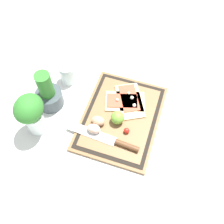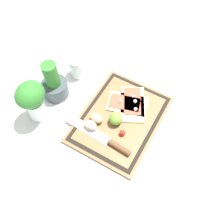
# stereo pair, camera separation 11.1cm
# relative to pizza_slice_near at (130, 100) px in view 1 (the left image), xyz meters

# --- Properties ---
(ground_plane) EXTENTS (6.00, 6.00, 0.00)m
(ground_plane) POSITION_rel_pizza_slice_near_xyz_m (-0.09, 0.01, -0.02)
(ground_plane) COLOR silver
(cutting_board) EXTENTS (0.42, 0.32, 0.02)m
(cutting_board) POSITION_rel_pizza_slice_near_xyz_m (-0.09, 0.01, -0.01)
(cutting_board) COLOR brown
(cutting_board) RESTS_ON ground_plane
(pizza_slice_near) EXTENTS (0.21, 0.18, 0.02)m
(pizza_slice_near) POSITION_rel_pizza_slice_near_xyz_m (0.00, 0.00, 0.00)
(pizza_slice_near) COLOR beige
(pizza_slice_near) RESTS_ON cutting_board
(pizza_slice_far) EXTENTS (0.15, 0.19, 0.02)m
(pizza_slice_far) POSITION_rel_pizza_slice_near_xyz_m (-0.01, 0.02, 0.00)
(pizza_slice_far) COLOR beige
(pizza_slice_far) RESTS_ON cutting_board
(knife) EXTENTS (0.05, 0.32, 0.02)m
(knife) POSITION_rel_pizza_slice_near_xyz_m (-0.21, 0.00, 0.00)
(knife) COLOR silver
(knife) RESTS_ON cutting_board
(egg_brown) EXTENTS (0.04, 0.06, 0.04)m
(egg_brown) POSITION_rel_pizza_slice_near_xyz_m (-0.15, 0.09, 0.01)
(egg_brown) COLOR tan
(egg_brown) RESTS_ON cutting_board
(egg_pink) EXTENTS (0.04, 0.06, 0.04)m
(egg_pink) POSITION_rel_pizza_slice_near_xyz_m (-0.19, 0.10, 0.01)
(egg_pink) COLOR beige
(egg_pink) RESTS_ON cutting_board
(lime) EXTENTS (0.06, 0.06, 0.06)m
(lime) POSITION_rel_pizza_slice_near_xyz_m (-0.11, 0.02, 0.02)
(lime) COLOR #70A838
(lime) RESTS_ON cutting_board
(cherry_tomato_red) EXTENTS (0.02, 0.02, 0.02)m
(cherry_tomato_red) POSITION_rel_pizza_slice_near_xyz_m (-0.15, -0.03, 0.01)
(cherry_tomato_red) COLOR red
(cherry_tomato_red) RESTS_ON cutting_board
(herb_pot) EXTENTS (0.11, 0.11, 0.20)m
(herb_pot) POSITION_rel_pizza_slice_near_xyz_m (-0.11, 0.33, 0.05)
(herb_pot) COLOR #3D474C
(herb_pot) RESTS_ON ground_plane
(sauce_jar) EXTENTS (0.07, 0.07, 0.10)m
(sauce_jar) POSITION_rel_pizza_slice_near_xyz_m (0.04, 0.31, 0.02)
(sauce_jar) COLOR silver
(sauce_jar) RESTS_ON ground_plane
(herb_glass) EXTENTS (0.12, 0.11, 0.21)m
(herb_glass) POSITION_rel_pizza_slice_near_xyz_m (-0.24, 0.33, 0.10)
(herb_glass) COLOR silver
(herb_glass) RESTS_ON ground_plane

